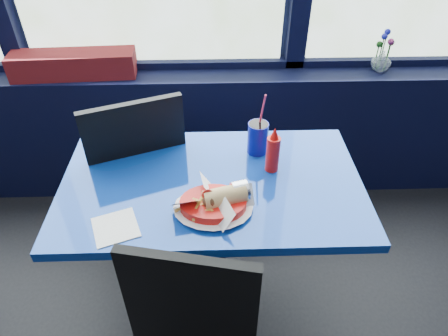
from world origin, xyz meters
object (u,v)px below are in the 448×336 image
at_px(chair_near_back, 155,167).
at_px(food_basket, 215,203).
at_px(flower_vase, 382,59).
at_px(near_table, 212,213).
at_px(soda_cup, 258,137).
at_px(planter_box, 74,64).
at_px(ketchup_bottle, 273,152).

bearing_deg(chair_near_back, food_basket, 100.42).
xyz_separation_m(chair_near_back, flower_vase, (1.23, 0.55, 0.30)).
relative_size(near_table, soda_cup, 4.04).
height_order(chair_near_back, flower_vase, flower_vase).
height_order(planter_box, ketchup_bottle, ketchup_bottle).
height_order(chair_near_back, planter_box, chair_near_back).
bearing_deg(food_basket, chair_near_back, 130.00).
xyz_separation_m(flower_vase, ketchup_bottle, (-0.71, -0.80, -0.03)).
height_order(chair_near_back, food_basket, chair_near_back).
xyz_separation_m(planter_box, soda_cup, (0.94, -0.66, -0.04)).
bearing_deg(ketchup_bottle, near_table, -164.80).
bearing_deg(near_table, planter_box, 130.94).
height_order(near_table, planter_box, planter_box).
distance_m(near_table, ketchup_bottle, 0.37).
xyz_separation_m(chair_near_back, planter_box, (-0.47, 0.54, 0.29)).
relative_size(planter_box, food_basket, 2.37).
height_order(food_basket, ketchup_bottle, ketchup_bottle).
height_order(near_table, chair_near_back, chair_near_back).
xyz_separation_m(near_table, chair_near_back, (-0.28, 0.32, 0.00)).
distance_m(food_basket, ketchup_bottle, 0.33).
xyz_separation_m(near_table, planter_box, (-0.74, 0.86, 0.30)).
height_order(near_table, soda_cup, soda_cup).
bearing_deg(near_table, food_basket, -86.20).
bearing_deg(chair_near_back, ketchup_bottle, 133.91).
xyz_separation_m(near_table, food_basket, (0.01, -0.16, 0.22)).
relative_size(ketchup_bottle, soda_cup, 0.69).
height_order(flower_vase, food_basket, flower_vase).
distance_m(flower_vase, ketchup_bottle, 1.07).
bearing_deg(flower_vase, ketchup_bottle, -131.43).
height_order(chair_near_back, soda_cup, soda_cup).
distance_m(ketchup_bottle, soda_cup, 0.14).
bearing_deg(flower_vase, near_table, -137.70).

